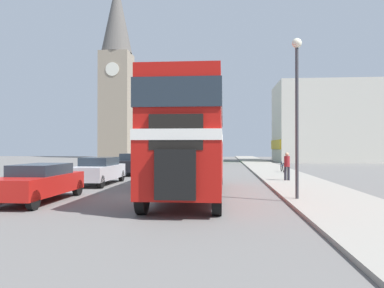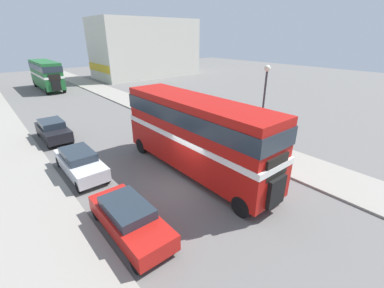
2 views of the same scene
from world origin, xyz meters
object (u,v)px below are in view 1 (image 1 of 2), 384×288
Objects in this scene: car_parked_far at (133,164)px; bicycle_on_pavement at (282,167)px; car_parked_near at (39,182)px; street_lamp at (297,94)px; church_tower at (117,66)px; bus_distant at (209,143)px; car_parked_mid at (99,170)px; double_decker_bus at (192,133)px; pedestrian_walking at (287,165)px.

bicycle_on_pavement is (10.83, 2.09, -0.30)m from car_parked_far.
street_lamp is (9.42, 0.71, 3.23)m from car_parked_near.
car_parked_far is at bearing -72.10° from church_tower.
bus_distant is 2.09× the size of car_parked_mid.
car_parked_near is at bearing -126.22° from bicycle_on_pavement.
car_parked_far reaches higher than car_parked_near.
double_decker_bus is at bearing -36.93° from car_parked_mid.
bicycle_on_pavement is at bearing 39.01° from car_parked_mid.
church_tower is (-21.87, 51.89, 12.54)m from street_lamp.
street_lamp is (9.32, -5.55, 3.20)m from car_parked_mid.
car_parked_near reaches higher than bicycle_on_pavement.
double_decker_bus is 1.85× the size of street_lamp.
car_parked_near is 1.07× the size of car_parked_far.
car_parked_far is at bearing 115.31° from double_decker_bus.
pedestrian_walking is at bearing 83.28° from street_lamp.
car_parked_far is at bearing 88.67° from car_parked_near.
bicycle_on_pavement is (11.03, 8.94, -0.27)m from car_parked_mid.
pedestrian_walking is at bearing 50.71° from double_decker_bus.
pedestrian_walking is (10.30, 8.19, 0.28)m from car_parked_near.
car_parked_near is 9.98m from street_lamp.
street_lamp is (-1.72, -14.49, 3.47)m from bicycle_on_pavement.
bus_distant is 27.43m from pedestrian_walking.
car_parked_mid is 0.14× the size of church_tower.
double_decker_bus is at bearing -89.06° from bus_distant.
car_parked_mid is at bearing -169.31° from pedestrian_walking.
bus_distant reaches higher than pedestrian_walking.
street_lamp is at bearing -53.67° from car_parked_far.
double_decker_bus is 2.37× the size of car_parked_mid.
car_parked_far is 0.72× the size of street_lamp.
double_decker_bus is 12.15m from car_parked_far.
double_decker_bus is 6.15× the size of bicycle_on_pavement.
car_parked_mid is 2.92× the size of pedestrian_walking.
church_tower is (-17.89, 50.36, 13.90)m from double_decker_bus.
car_parked_mid is at bearing -140.99° from bicycle_on_pavement.
double_decker_bus is 7.84m from pedestrian_walking.
pedestrian_walking is at bearing -26.21° from car_parked_far.
double_decker_bus reaches higher than car_parked_mid.
bicycle_on_pavement is 15.00m from street_lamp.
bicycle_on_pavement is at bearing 10.94° from car_parked_far.
street_lamp is at bearing -82.50° from bus_distant.
street_lamp reaches higher than car_parked_far.
car_parked_far is 44.38m from church_tower.
street_lamp reaches higher than bicycle_on_pavement.
pedestrian_walking is 52.26m from church_tower.
pedestrian_walking reaches higher than car_parked_mid.
street_lamp is (4.52, -34.33, 1.54)m from bus_distant.
bicycle_on_pavement is at bearing 83.21° from pedestrian_walking.
bicycle_on_pavement is at bearing 83.25° from street_lamp.
bus_distant is at bearing 80.53° from car_parked_mid.
double_decker_bus is 2.40× the size of car_parked_near.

